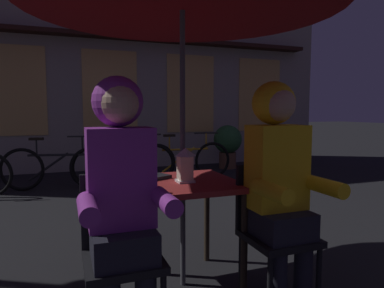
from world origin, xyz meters
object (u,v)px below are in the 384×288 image
at_px(chair_right, 273,225).
at_px(book, 155,177).
at_px(bicycle_fourth, 185,160).
at_px(person_right_hooded, 279,171).
at_px(lantern, 185,164).
at_px(bicycle_second, 57,168).
at_px(person_left_hooded, 121,183).
at_px(cafe_table, 183,195).
at_px(chair_left, 121,245).
at_px(potted_plant, 228,143).
at_px(bicycle_third, 125,164).

distance_m(chair_right, book, 0.86).
bearing_deg(chair_right, bicycle_fourth, 78.99).
distance_m(bicycle_fourth, book, 3.67).
bearing_deg(chair_right, person_right_hooded, -90.00).
height_order(lantern, bicycle_second, lantern).
relative_size(person_left_hooded, book, 7.00).
xyz_separation_m(cafe_table, person_left_hooded, (-0.48, -0.43, 0.21)).
bearing_deg(bicycle_fourth, chair_left, -113.87).
height_order(bicycle_second, book, bicycle_second).
distance_m(cafe_table, bicycle_fourth, 3.73).
bearing_deg(cafe_table, person_right_hooded, -41.57).
bearing_deg(chair_right, person_left_hooded, -176.61).
bearing_deg(bicycle_second, person_left_hooded, -84.14).
bearing_deg(bicycle_second, potted_plant, 15.26).
bearing_deg(person_left_hooded, bicycle_third, 80.57).
bearing_deg(bicycle_fourth, chair_right, -101.01).
distance_m(bicycle_second, bicycle_third, 1.04).
height_order(chair_left, bicycle_fourth, chair_left).
relative_size(bicycle_second, bicycle_fourth, 0.99).
distance_m(person_left_hooded, bicycle_third, 3.96).
distance_m(bicycle_third, bicycle_fourth, 1.07).
bearing_deg(bicycle_third, person_right_hooded, -85.35).
bearing_deg(bicycle_fourth, potted_plant, 34.76).
bearing_deg(bicycle_fourth, person_left_hooded, -113.56).
height_order(bicycle_third, book, bicycle_third).
distance_m(book, potted_plant, 5.01).
xyz_separation_m(bicycle_second, book, (0.72, -3.32, 0.41)).
xyz_separation_m(bicycle_fourth, potted_plant, (1.26, 0.88, 0.20)).
bearing_deg(potted_plant, person_left_hooded, -121.77).
distance_m(lantern, chair_left, 0.69).
distance_m(cafe_table, bicycle_third, 3.47).
xyz_separation_m(cafe_table, bicycle_third, (0.16, 3.45, -0.29)).
xyz_separation_m(chair_left, bicycle_second, (-0.40, 3.83, -0.14)).
height_order(person_right_hooded, book, person_right_hooded).
xyz_separation_m(bicycle_second, bicycle_fourth, (2.11, 0.04, 0.00)).
distance_m(bicycle_second, book, 3.42).
distance_m(cafe_table, person_right_hooded, 0.67).
distance_m(cafe_table, lantern, 0.23).
xyz_separation_m(chair_right, book, (-0.64, 0.51, 0.26)).
bearing_deg(lantern, bicycle_third, 87.36).
xyz_separation_m(person_right_hooded, book, (-0.64, 0.56, -0.09)).
distance_m(lantern, person_left_hooded, 0.61).
bearing_deg(chair_left, person_right_hooded, -3.39).
distance_m(person_left_hooded, bicycle_second, 3.94).
bearing_deg(chair_right, chair_left, 180.00).
distance_m(person_left_hooded, book, 0.65).
bearing_deg(potted_plant, cafe_table, -119.68).
xyz_separation_m(lantern, book, (-0.17, 0.18, -0.11)).
bearing_deg(person_left_hooded, chair_right, 3.39).
distance_m(chair_left, bicycle_third, 3.88).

